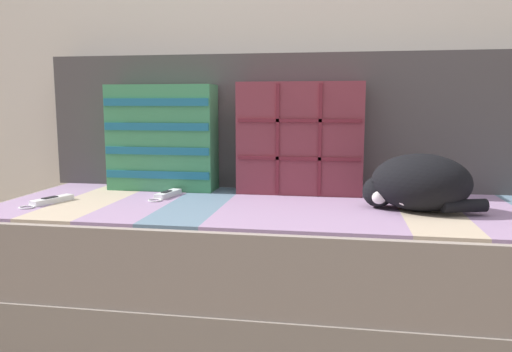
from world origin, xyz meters
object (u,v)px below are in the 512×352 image
object	(u,v)px
couch	(282,263)
throw_pillow_striped	(162,138)
throw_pillow_quilted	(300,138)
sleeping_cat	(417,184)
game_remote_far	(167,194)
game_remote_near	(50,201)

from	to	relation	value
couch	throw_pillow_striped	size ratio (longest dim) A/B	4.83
throw_pillow_quilted	sleeping_cat	world-z (taller)	throw_pillow_quilted
throw_pillow_striped	game_remote_far	bearing A→B (deg)	-66.18
throw_pillow_quilted	game_remote_far	distance (m)	0.53
throw_pillow_quilted	game_remote_far	size ratio (longest dim) A/B	2.41
throw_pillow_striped	couch	bearing A→B (deg)	-21.44
throw_pillow_striped	game_remote_far	world-z (taller)	throw_pillow_striped
throw_pillow_quilted	game_remote_near	size ratio (longest dim) A/B	2.24
throw_pillow_striped	game_remote_near	size ratio (longest dim) A/B	2.02
game_remote_near	game_remote_far	xyz separation A→B (m)	(0.35, 0.17, -0.00)
throw_pillow_quilted	throw_pillow_striped	world-z (taller)	throw_pillow_quilted
sleeping_cat	game_remote_far	size ratio (longest dim) A/B	1.92
couch	throw_pillow_striped	distance (m)	0.67
game_remote_near	game_remote_far	distance (m)	0.39
sleeping_cat	throw_pillow_striped	bearing A→B (deg)	164.57
couch	sleeping_cat	world-z (taller)	sleeping_cat
game_remote_far	sleeping_cat	bearing A→B (deg)	-6.43
game_remote_far	throw_pillow_striped	bearing A→B (deg)	113.82
throw_pillow_quilted	sleeping_cat	size ratio (longest dim) A/B	1.26
game_remote_near	game_remote_far	bearing A→B (deg)	26.63
throw_pillow_striped	game_remote_near	world-z (taller)	throw_pillow_striped
game_remote_near	game_remote_far	world-z (taller)	same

